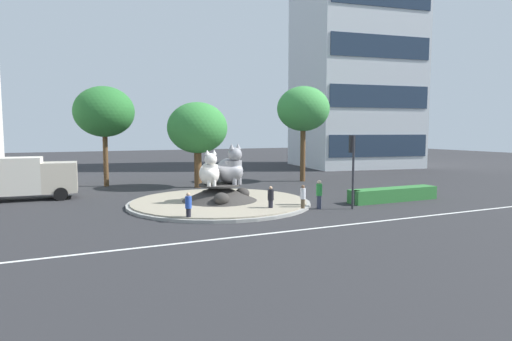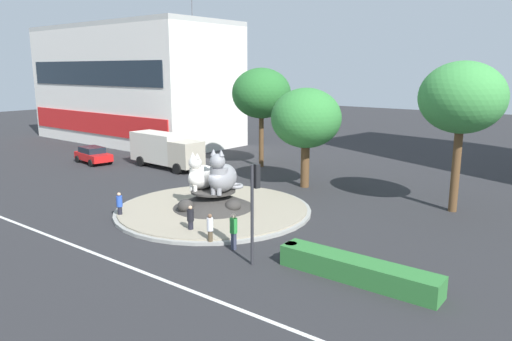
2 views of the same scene
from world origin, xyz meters
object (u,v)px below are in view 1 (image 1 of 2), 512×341
(office_tower, at_px, (355,55))
(pedestrian_white_shirt, at_px, (303,197))
(traffic_light_mast, at_px, (352,157))
(pedestrian_blue_shirt, at_px, (188,206))
(pedestrian_black_shirt, at_px, (271,199))
(second_tree_near_tower, at_px, (104,112))
(cat_statue_grey, at_px, (231,169))
(litter_bin, at_px, (356,198))
(pedestrian_green_shirt, at_px, (319,194))
(third_tree_left, at_px, (303,109))
(delivery_box_truck, at_px, (16,177))
(broadleaf_tree_behind_island, at_px, (197,128))
(cat_statue_white, at_px, (210,172))

(office_tower, distance_m, pedestrian_white_shirt, 37.13)
(traffic_light_mast, height_order, pedestrian_blue_shirt, traffic_light_mast)
(pedestrian_black_shirt, bearing_deg, second_tree_near_tower, -81.70)
(cat_statue_grey, xyz_separation_m, litter_bin, (7.29, -3.67, -1.85))
(pedestrian_white_shirt, bearing_deg, pedestrian_green_shirt, -175.69)
(pedestrian_black_shirt, distance_m, litter_bin, 6.21)
(third_tree_left, bearing_deg, pedestrian_white_shirt, -120.52)
(second_tree_near_tower, bearing_deg, third_tree_left, -12.27)
(cat_statue_grey, distance_m, pedestrian_blue_shirt, 6.09)
(pedestrian_black_shirt, height_order, delivery_box_truck, delivery_box_truck)
(pedestrian_green_shirt, height_order, delivery_box_truck, delivery_box_truck)
(broadleaf_tree_behind_island, relative_size, pedestrian_blue_shirt, 4.61)
(litter_bin, bearing_deg, traffic_light_mast, -136.90)
(pedestrian_blue_shirt, bearing_deg, second_tree_near_tower, 160.31)
(office_tower, bearing_deg, litter_bin, -118.45)
(traffic_light_mast, xyz_separation_m, pedestrian_blue_shirt, (-10.14, 0.47, -2.35))
(third_tree_left, bearing_deg, delivery_box_truck, -175.97)
(cat_statue_grey, distance_m, office_tower, 35.86)
(cat_statue_white, distance_m, traffic_light_mast, 8.94)
(broadleaf_tree_behind_island, height_order, pedestrian_black_shirt, broadleaf_tree_behind_island)
(broadleaf_tree_behind_island, bearing_deg, cat_statue_grey, -92.36)
(cat_statue_white, distance_m, pedestrian_white_shirt, 6.18)
(office_tower, bearing_deg, broadleaf_tree_behind_island, -145.33)
(office_tower, bearing_deg, pedestrian_black_shirt, -126.50)
(cat_statue_grey, bearing_deg, pedestrian_white_shirt, 21.35)
(cat_statue_grey, relative_size, delivery_box_truck, 0.37)
(cat_statue_grey, bearing_deg, pedestrian_black_shirt, 2.73)
(broadleaf_tree_behind_island, xyz_separation_m, pedestrian_green_shirt, (3.90, -12.64, -4.05))
(cat_statue_grey, bearing_deg, third_tree_left, 116.17)
(broadleaf_tree_behind_island, relative_size, pedestrian_green_shirt, 4.01)
(pedestrian_green_shirt, distance_m, litter_bin, 3.09)
(pedestrian_white_shirt, distance_m, pedestrian_green_shirt, 1.32)
(pedestrian_black_shirt, xyz_separation_m, litter_bin, (6.20, 0.04, -0.35))
(cat_statue_grey, bearing_deg, broadleaf_tree_behind_island, 164.08)
(pedestrian_blue_shirt, bearing_deg, litter_bin, 64.85)
(second_tree_near_tower, distance_m, pedestrian_blue_shirt, 18.06)
(third_tree_left, xyz_separation_m, pedestrian_blue_shirt, (-14.75, -13.21, -5.97))
(pedestrian_black_shirt, height_order, litter_bin, pedestrian_black_shirt)
(second_tree_near_tower, bearing_deg, pedestrian_green_shirt, -56.84)
(pedestrian_green_shirt, bearing_deg, cat_statue_grey, 157.85)
(cat_statue_grey, bearing_deg, second_tree_near_tower, -165.93)
(delivery_box_truck, bearing_deg, cat_statue_grey, -26.18)
(delivery_box_truck, bearing_deg, pedestrian_green_shirt, -30.13)
(second_tree_near_tower, relative_size, pedestrian_white_shirt, 5.40)
(delivery_box_truck, bearing_deg, pedestrian_black_shirt, -34.94)
(cat_statue_white, relative_size, pedestrian_green_shirt, 1.28)
(cat_statue_white, bearing_deg, broadleaf_tree_behind_island, 175.04)
(office_tower, height_order, third_tree_left, office_tower)
(cat_statue_grey, xyz_separation_m, office_tower, (25.97, 21.35, 12.50))
(litter_bin, bearing_deg, delivery_box_truck, 151.69)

